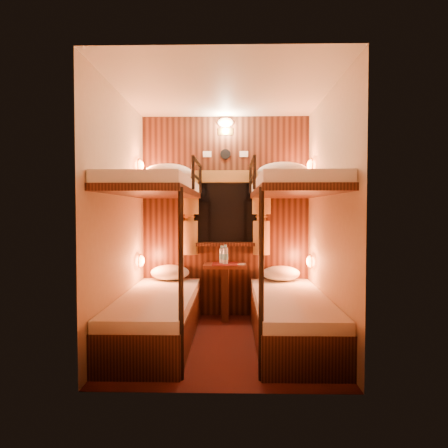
{
  "coord_description": "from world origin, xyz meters",
  "views": [
    {
      "loc": [
        0.09,
        -3.79,
        1.28
      ],
      "look_at": [
        0.0,
        0.15,
        1.14
      ],
      "focal_mm": 32.0,
      "sensor_mm": 36.0,
      "label": 1
    }
  ],
  "objects_px": {
    "bunk_left": "(157,284)",
    "table": "(225,284)",
    "bottle_right": "(222,256)",
    "bunk_right": "(290,284)",
    "bottle_left": "(225,256)"
  },
  "relations": [
    {
      "from": "bunk_left",
      "to": "table",
      "type": "relative_size",
      "value": 2.9
    },
    {
      "from": "table",
      "to": "bottle_left",
      "type": "relative_size",
      "value": 2.88
    },
    {
      "from": "bunk_left",
      "to": "bunk_right",
      "type": "bearing_deg",
      "value": 0.0
    },
    {
      "from": "bottle_left",
      "to": "bottle_right",
      "type": "distance_m",
      "value": 0.08
    },
    {
      "from": "bottle_left",
      "to": "bottle_right",
      "type": "height_order",
      "value": "bottle_left"
    },
    {
      "from": "bunk_left",
      "to": "bottle_right",
      "type": "distance_m",
      "value": 1.04
    },
    {
      "from": "bunk_right",
      "to": "table",
      "type": "relative_size",
      "value": 2.9
    },
    {
      "from": "bunk_right",
      "to": "bottle_right",
      "type": "bearing_deg",
      "value": 129.77
    },
    {
      "from": "bunk_right",
      "to": "table",
      "type": "height_order",
      "value": "bunk_right"
    },
    {
      "from": "table",
      "to": "bottle_left",
      "type": "distance_m",
      "value": 0.33
    },
    {
      "from": "bunk_left",
      "to": "table",
      "type": "distance_m",
      "value": 1.02
    },
    {
      "from": "table",
      "to": "bottle_right",
      "type": "xyz_separation_m",
      "value": [
        -0.04,
        0.05,
        0.33
      ]
    },
    {
      "from": "table",
      "to": "bottle_left",
      "type": "height_order",
      "value": "bottle_left"
    },
    {
      "from": "bunk_left",
      "to": "bottle_left",
      "type": "height_order",
      "value": "bunk_left"
    },
    {
      "from": "bottle_left",
      "to": "bottle_right",
      "type": "xyz_separation_m",
      "value": [
        -0.04,
        0.07,
        -0.01
      ]
    }
  ]
}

